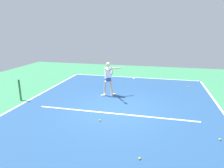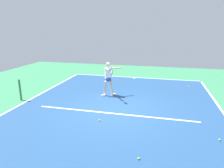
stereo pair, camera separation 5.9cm
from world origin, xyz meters
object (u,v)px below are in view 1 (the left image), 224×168
at_px(tennis_ball_by_sideline, 220,139).
at_px(tennis_ball_near_service_line, 100,120).
at_px(tennis_ball_by_baseline, 189,87).
at_px(net_post, 20,90).
at_px(tennis_player, 109,77).
at_px(tennis_ball_near_player, 140,158).

distance_m(tennis_ball_by_sideline, tennis_ball_near_service_line, 4.17).
bearing_deg(tennis_ball_by_baseline, net_post, 27.57).
distance_m(net_post, tennis_ball_by_sideline, 8.82).
relative_size(tennis_player, tennis_ball_by_sideline, 27.41).
distance_m(net_post, tennis_ball_by_baseline, 9.50).
distance_m(tennis_ball_near_player, tennis_ball_near_service_line, 2.66).
xyz_separation_m(net_post, tennis_player, (-4.06, -1.73, 0.51)).
distance_m(net_post, tennis_ball_near_player, 7.07).
bearing_deg(tennis_ball_near_player, tennis_ball_by_sideline, -146.74).
bearing_deg(tennis_ball_by_baseline, tennis_ball_near_service_line, 55.42).
bearing_deg(tennis_ball_near_player, tennis_player, -66.72).
relative_size(tennis_player, tennis_ball_by_baseline, 27.41).
relative_size(tennis_player, tennis_ball_near_player, 27.41).
bearing_deg(tennis_player, net_post, -11.20).
xyz_separation_m(tennis_player, tennis_ball_near_player, (-2.17, 5.04, -1.01)).
xyz_separation_m(tennis_player, tennis_ball_near_service_line, (-0.42, 3.03, -1.01)).
distance_m(tennis_ball_by_sideline, tennis_ball_by_baseline, 6.14).
relative_size(tennis_ball_by_sideline, tennis_ball_by_baseline, 1.00).
bearing_deg(tennis_player, tennis_ball_by_baseline, 177.22).
height_order(tennis_ball_by_sideline, tennis_ball_by_baseline, same).
bearing_deg(tennis_ball_near_service_line, tennis_ball_by_sideline, 174.05).
relative_size(net_post, tennis_ball_by_sideline, 16.21).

